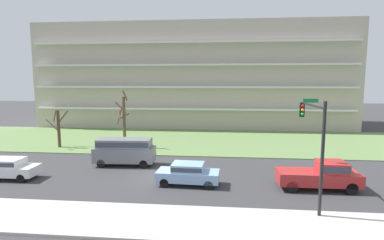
% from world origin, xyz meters
% --- Properties ---
extents(ground, '(160.00, 160.00, 0.00)m').
position_xyz_m(ground, '(0.00, 0.00, 0.00)').
color(ground, '#38383A').
extents(sidewalk_curb_near, '(80.00, 4.00, 0.15)m').
position_xyz_m(sidewalk_curb_near, '(0.00, -8.00, 0.07)').
color(sidewalk_curb_near, '#BCB7AD').
rests_on(sidewalk_curb_near, ground).
extents(grass_lawn_strip, '(80.00, 16.00, 0.08)m').
position_xyz_m(grass_lawn_strip, '(0.00, 14.00, 0.04)').
color(grass_lawn_strip, '#66844C').
rests_on(grass_lawn_strip, ground).
extents(apartment_building, '(48.73, 14.74, 16.03)m').
position_xyz_m(apartment_building, '(0.00, 28.89, 8.01)').
color(apartment_building, '#B2A899').
rests_on(apartment_building, ground).
extents(tree_far_left, '(2.01, 2.05, 4.17)m').
position_xyz_m(tree_far_left, '(-13.20, 8.63, 2.30)').
color(tree_far_left, '#4C3828').
rests_on(tree_far_left, ground).
extents(tree_left, '(1.38, 1.60, 6.37)m').
position_xyz_m(tree_left, '(-6.08, 9.45, 3.10)').
color(tree_left, brown).
rests_on(tree_left, ground).
extents(sedan_white_near_left, '(4.44, 1.89, 1.57)m').
position_xyz_m(sedan_white_near_left, '(-11.39, -2.00, 0.87)').
color(sedan_white_near_left, white).
rests_on(sedan_white_near_left, ground).
extents(van_gray_center_left, '(5.29, 2.26, 2.36)m').
position_xyz_m(van_gray_center_left, '(-3.76, 2.50, 1.40)').
color(van_gray_center_left, slate).
rests_on(van_gray_center_left, ground).
extents(sedan_blue_center_right, '(4.48, 2.01, 1.57)m').
position_xyz_m(sedan_blue_center_right, '(2.30, -2.00, 0.87)').
color(sedan_blue_center_right, '#8CB2E0').
rests_on(sedan_blue_center_right, ground).
extents(pickup_red_near_right, '(5.42, 2.06, 1.95)m').
position_xyz_m(pickup_red_near_right, '(11.46, -2.00, 1.02)').
color(pickup_red_near_right, '#B22828').
rests_on(pickup_red_near_right, ground).
extents(traffic_signal_mast, '(0.90, 4.94, 6.34)m').
position_xyz_m(traffic_signal_mast, '(9.96, -4.96, 4.32)').
color(traffic_signal_mast, black).
rests_on(traffic_signal_mast, ground).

